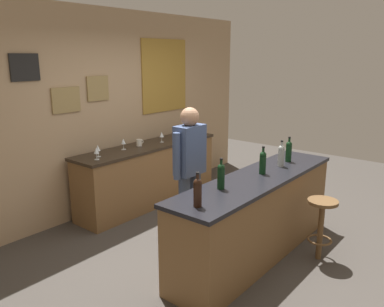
{
  "coord_description": "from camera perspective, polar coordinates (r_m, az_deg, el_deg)",
  "views": [
    {
      "loc": [
        -3.51,
        -2.36,
        2.18
      ],
      "look_at": [
        -0.07,
        0.45,
        1.05
      ],
      "focal_mm": 36.49,
      "sensor_mm": 36.0,
      "label": 1
    }
  ],
  "objects": [
    {
      "name": "side_counter",
      "position": [
        5.86,
        -6.21,
        -2.97
      ],
      "size": [
        2.44,
        0.56,
        0.9
      ],
      "color": "brown",
      "rests_on": "ground_plane"
    },
    {
      "name": "wine_glass_a",
      "position": [
        5.01,
        -13.8,
        0.34
      ],
      "size": [
        0.07,
        0.07,
        0.16
      ],
      "color": "silver",
      "rests_on": "side_counter"
    },
    {
      "name": "bartender",
      "position": [
        4.43,
        -0.32,
        -2.02
      ],
      "size": [
        0.52,
        0.21,
        1.62
      ],
      "color": "#384766",
      "rests_on": "ground_plane"
    },
    {
      "name": "wine_bottle_c",
      "position": [
        4.28,
        10.31,
        -1.18
      ],
      "size": [
        0.07,
        0.07,
        0.31
      ],
      "color": "black",
      "rests_on": "bar_counter"
    },
    {
      "name": "wine_glass_d",
      "position": [
        5.86,
        -4.46,
        2.72
      ],
      "size": [
        0.07,
        0.07,
        0.16
      ],
      "color": "silver",
      "rests_on": "side_counter"
    },
    {
      "name": "wine_glass_c",
      "position": [
        5.47,
        -10.01,
        1.71
      ],
      "size": [
        0.07,
        0.07,
        0.16
      ],
      "color": "silver",
      "rests_on": "side_counter"
    },
    {
      "name": "bar_counter",
      "position": [
        4.37,
        9.37,
        -9.08
      ],
      "size": [
        2.53,
        0.6,
        0.92
      ],
      "color": "brown",
      "rests_on": "ground_plane"
    },
    {
      "name": "wine_bottle_e",
      "position": [
        4.84,
        13.96,
        0.42
      ],
      "size": [
        0.07,
        0.07,
        0.31
      ],
      "color": "black",
      "rests_on": "bar_counter"
    },
    {
      "name": "bar_stool",
      "position": [
        4.47,
        18.39,
        -9.13
      ],
      "size": [
        0.32,
        0.32,
        0.68
      ],
      "color": "brown",
      "rests_on": "ground_plane"
    },
    {
      "name": "wine_bottle_a",
      "position": [
        3.31,
        0.82,
        -5.55
      ],
      "size": [
        0.07,
        0.07,
        0.31
      ],
      "color": "black",
      "rests_on": "bar_counter"
    },
    {
      "name": "wine_bottle_b",
      "position": [
        3.75,
        4.26,
        -3.19
      ],
      "size": [
        0.07,
        0.07,
        0.31
      ],
      "color": "black",
      "rests_on": "bar_counter"
    },
    {
      "name": "ground_plane",
      "position": [
        4.76,
        4.86,
        -13.06
      ],
      "size": [
        10.0,
        10.0,
        0.0
      ],
      "primitive_type": "plane",
      "color": "#423D38"
    },
    {
      "name": "wine_glass_b",
      "position": [
        5.14,
        -13.61,
        0.72
      ],
      "size": [
        0.07,
        0.07,
        0.16
      ],
      "color": "silver",
      "rests_on": "side_counter"
    },
    {
      "name": "wine_glass_e",
      "position": [
        6.34,
        -1.77,
        3.63
      ],
      "size": [
        0.07,
        0.07,
        0.16
      ],
      "color": "silver",
      "rests_on": "side_counter"
    },
    {
      "name": "back_wall",
      "position": [
        5.68,
        -11.93,
        6.21
      ],
      "size": [
        6.0,
        0.09,
        2.8
      ],
      "color": "tan",
      "rests_on": "ground_plane"
    },
    {
      "name": "coffee_mug",
      "position": [
        5.67,
        -7.72,
        1.59
      ],
      "size": [
        0.12,
        0.08,
        0.09
      ],
      "color": "silver",
      "rests_on": "side_counter"
    },
    {
      "name": "wine_bottle_d",
      "position": [
        4.61,
        12.9,
        -0.19
      ],
      "size": [
        0.07,
        0.07,
        0.31
      ],
      "color": "#999E99",
      "rests_on": "bar_counter"
    }
  ]
}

